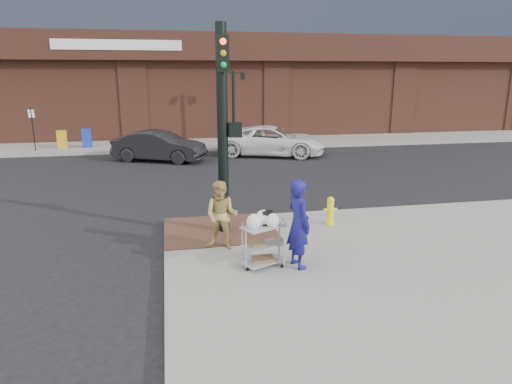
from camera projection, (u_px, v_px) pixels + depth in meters
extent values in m
plane|color=black|center=(249.00, 246.00, 10.92)|extent=(220.00, 220.00, 0.00)
cube|color=gray|center=(318.00, 116.00, 43.62)|extent=(65.00, 36.00, 0.15)
cube|color=#4C2F23|center=(220.00, 230.00, 11.62)|extent=(2.80, 2.40, 0.01)
cylinder|color=black|center=(233.00, 107.00, 25.95)|extent=(0.16, 0.16, 4.00)
cube|color=black|center=(233.00, 73.00, 25.47)|extent=(1.20, 0.06, 0.06)
cube|color=black|center=(223.00, 77.00, 25.41)|extent=(0.22, 0.22, 0.35)
cube|color=black|center=(243.00, 76.00, 25.62)|extent=(0.22, 0.22, 0.35)
cylinder|color=black|center=(33.00, 129.00, 23.26)|extent=(0.05, 0.05, 2.20)
cylinder|color=black|center=(223.00, 132.00, 10.92)|extent=(0.26, 0.26, 5.00)
cube|color=black|center=(235.00, 130.00, 10.96)|extent=(0.32, 0.28, 0.34)
cube|color=#FF260C|center=(241.00, 130.00, 10.99)|extent=(0.02, 0.18, 0.22)
cube|color=black|center=(223.00, 53.00, 10.20)|extent=(0.28, 0.18, 0.80)
imported|color=navy|center=(299.00, 224.00, 9.22)|extent=(0.59, 0.76, 1.85)
imported|color=tan|center=(222.00, 215.00, 10.21)|extent=(0.93, 0.83, 1.57)
imported|color=black|center=(159.00, 146.00, 21.38)|extent=(4.56, 3.18, 1.43)
imported|color=white|center=(272.00, 141.00, 22.86)|extent=(5.81, 4.13, 1.47)
cube|color=gray|center=(263.00, 227.00, 9.24)|extent=(0.96, 0.77, 0.03)
cube|color=gray|center=(263.00, 245.00, 9.35)|extent=(0.96, 0.77, 0.03)
cube|color=gray|center=(263.00, 261.00, 9.43)|extent=(0.96, 0.77, 0.03)
cube|color=black|center=(267.00, 219.00, 9.27)|extent=(0.21, 0.13, 0.30)
cube|color=brown|center=(258.00, 244.00, 9.31)|extent=(0.28, 0.32, 0.07)
cube|color=brown|center=(263.00, 259.00, 9.42)|extent=(0.43, 0.34, 0.07)
cylinder|color=#FFF015|center=(330.00, 223.00, 12.06)|extent=(0.25, 0.25, 0.07)
cylinder|color=#FFF015|center=(330.00, 211.00, 11.98)|extent=(0.18, 0.18, 0.55)
sphere|color=#FFF015|center=(331.00, 200.00, 11.90)|extent=(0.19, 0.19, 0.19)
cylinder|color=#FFF015|center=(330.00, 210.00, 11.97)|extent=(0.35, 0.08, 0.08)
cube|color=#EFA41A|center=(62.00, 139.00, 24.20)|extent=(0.47, 0.45, 0.94)
cube|color=#1A31AB|center=(87.00, 138.00, 24.49)|extent=(0.46, 0.42, 1.00)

